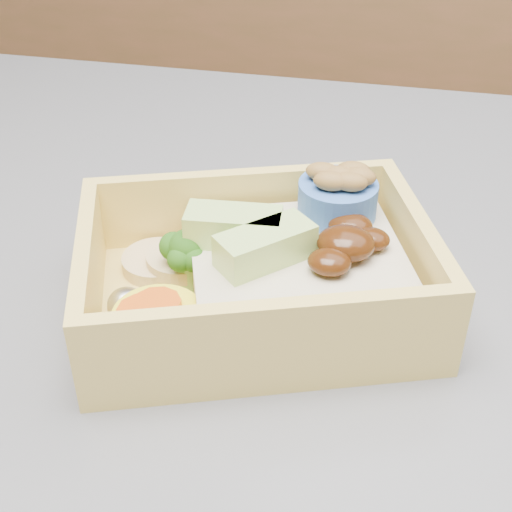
# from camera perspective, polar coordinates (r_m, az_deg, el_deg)

# --- Properties ---
(bento_box) EXTENTS (0.22, 0.19, 0.07)m
(bento_box) POSITION_cam_1_polar(r_m,az_deg,el_deg) (0.40, 0.86, -1.22)
(bento_box) COLOR #ECCA61
(bento_box) RESTS_ON island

